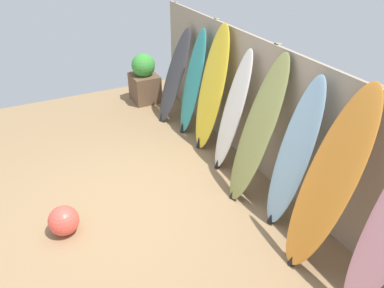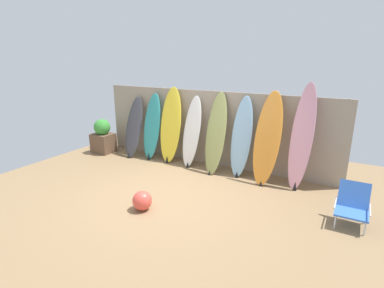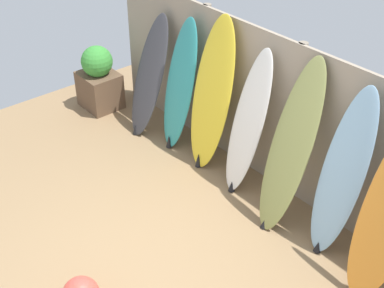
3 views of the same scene
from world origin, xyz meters
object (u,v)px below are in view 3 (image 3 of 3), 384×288
Objects in this scene: planter_box at (99,79)px; surfboard_yellow_2 at (212,96)px; surfboard_white_3 at (248,124)px; surfboard_teal_1 at (180,86)px; surfboard_olive_4 at (291,148)px; surfboard_charcoal_0 at (149,77)px; surfboard_skyblue_5 at (342,175)px.

surfboard_yellow_2 is at bearing 8.72° from planter_box.
surfboard_white_3 is at bearing 6.43° from planter_box.
surfboard_teal_1 is 1.84m from surfboard_olive_4.
surfboard_yellow_2 reaches higher than surfboard_charcoal_0.
surfboard_olive_4 reaches higher than surfboard_charcoal_0.
surfboard_olive_4 is (1.84, -0.06, 0.07)m from surfboard_teal_1.
surfboard_charcoal_0 is at bearing -174.90° from surfboard_yellow_2.
surfboard_olive_4 is 1.03× the size of surfboard_skyblue_5.
surfboard_teal_1 is 1.17m from surfboard_white_3.
surfboard_olive_4 is at bearing -5.91° from surfboard_white_3.
surfboard_white_3 is 0.67m from surfboard_olive_4.
surfboard_charcoal_0 is at bearing -179.65° from surfboard_olive_4.
surfboard_teal_1 is 0.57m from surfboard_yellow_2.
surfboard_skyblue_5 reaches higher than surfboard_charcoal_0.
surfboard_skyblue_5 reaches higher than planter_box.
surfboard_yellow_2 is at bearing 5.10° from surfboard_charcoal_0.
planter_box is (-3.91, -0.29, -0.44)m from surfboard_skyblue_5.
surfboard_teal_1 is 2.43m from surfboard_skyblue_5.
surfboard_white_3 is at bearing 2.80° from surfboard_charcoal_0.
surfboard_teal_1 is at bearing 11.00° from planter_box.
surfboard_teal_1 reaches higher than surfboard_charcoal_0.
surfboard_yellow_2 is (0.56, 0.03, 0.09)m from surfboard_teal_1.
surfboard_charcoal_0 is at bearing -172.31° from surfboard_teal_1.
surfboard_teal_1 is at bearing -177.41° from surfboard_yellow_2.
surfboard_teal_1 is (0.54, 0.07, 0.06)m from surfboard_charcoal_0.
surfboard_white_3 is 2.70m from planter_box.
planter_box is (-1.48, -0.29, -0.40)m from surfboard_teal_1.
surfboard_white_3 is (1.71, 0.08, 0.06)m from surfboard_charcoal_0.
surfboard_yellow_2 is 1.87m from surfboard_skyblue_5.
planter_box is (-2.04, -0.31, -0.49)m from surfboard_yellow_2.
surfboard_white_3 is at bearing 0.53° from surfboard_teal_1.
surfboard_skyblue_5 is (2.96, 0.07, 0.10)m from surfboard_charcoal_0.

